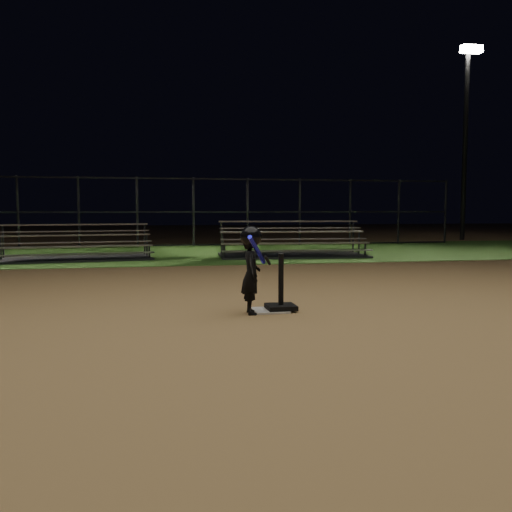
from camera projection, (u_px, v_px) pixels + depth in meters
The scene contains 9 objects.
ground at pixel (270, 311), 7.22m from camera, with size 80.00×80.00×0.00m, color olive.
grass_strip at pixel (201, 252), 17.00m from camera, with size 60.00×8.00×0.01m, color #2E571C.
home_plate at pixel (270, 310), 7.22m from camera, with size 0.45×0.45×0.02m, color beige.
batting_tee at pixel (281, 299), 7.23m from camera, with size 0.38×0.38×0.74m.
child_batter at pixel (251, 267), 6.99m from camera, with size 0.41×0.58×1.14m.
bleacher_left at pixel (77, 252), 14.57m from camera, with size 4.07×2.36×0.95m.
bleacher_right at pixel (292, 249), 15.61m from camera, with size 4.25×2.28×1.01m.
backstop_fence at pixel (193, 212), 19.83m from camera, with size 20.08×0.08×2.50m.
light_pole_right at pixel (466, 126), 23.68m from camera, with size 0.90×0.53×8.30m.
Camera 1 is at (-1.54, -6.97, 1.34)m, focal length 38.33 mm.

